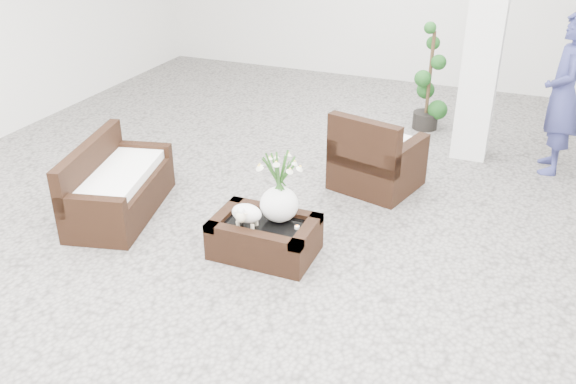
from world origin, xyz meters
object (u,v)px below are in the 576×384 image
at_px(loveseat, 118,180).
at_px(coffee_table, 265,238).
at_px(armchair, 378,150).
at_px(topiary, 430,78).

bearing_deg(loveseat, coffee_table, -108.86).
relative_size(armchair, loveseat, 0.63).
bearing_deg(armchair, topiary, -79.49).
xyz_separation_m(coffee_table, topiary, (0.72, 3.65, 0.54)).
distance_m(coffee_table, armchair, 1.81).
relative_size(coffee_table, loveseat, 0.66).
relative_size(coffee_table, armchair, 1.04).
bearing_deg(topiary, coffee_table, -101.20).
bearing_deg(coffee_table, topiary, 78.80).
distance_m(loveseat, topiary, 4.24).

